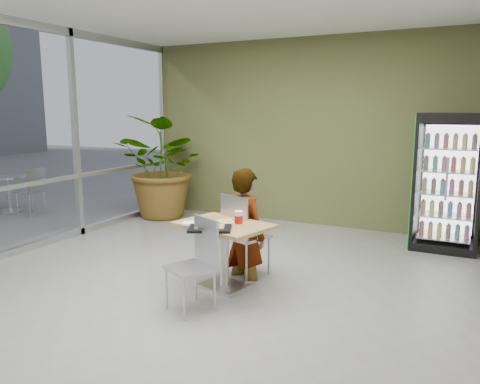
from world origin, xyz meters
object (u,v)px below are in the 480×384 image
chair_near (198,256)px  cafeteria_tray (210,229)px  beverage_fridge (447,182)px  dining_table (224,242)px  chair_far (241,229)px  soda_cup (239,219)px  seated_woman (245,235)px  potted_plant (165,167)px

chair_near → cafeteria_tray: bearing=120.7°
chair_near → beverage_fridge: size_ratio=0.48×
dining_table → chair_far: bearing=90.5°
soda_cup → cafeteria_tray: size_ratio=0.37×
soda_cup → chair_far: bearing=113.8°
chair_far → chair_near: (0.02, -1.00, -0.04)m
chair_far → seated_woman: seated_woman is taller
beverage_fridge → chair_far: bearing=-131.7°
chair_near → soda_cup: (0.18, 0.55, 0.29)m
chair_near → seated_woman: (0.01, 1.05, -0.03)m
chair_near → soda_cup: 0.65m
chair_far → soda_cup: 0.55m
chair_far → cafeteria_tray: size_ratio=2.25×
dining_table → chair_far: chair_far is taller
chair_near → potted_plant: size_ratio=0.49×
cafeteria_tray → potted_plant: size_ratio=0.23×
seated_woman → soda_cup: size_ratio=9.80×
chair_far → seated_woman: 0.10m
seated_woman → cafeteria_tray: seated_woman is taller
chair_far → beverage_fridge: size_ratio=0.52×
chair_near → seated_woman: seated_woman is taller
chair_far → soda_cup: size_ratio=6.07×
chair_near → beverage_fridge: bearing=84.3°
seated_woman → potted_plant: 3.49m
dining_table → chair_near: size_ratio=1.23×
chair_far → dining_table: bearing=111.1°
soda_cup → beverage_fridge: 3.38m
dining_table → soda_cup: bearing=-8.9°
cafeteria_tray → seated_woman: bearing=87.5°
seated_woman → beverage_fridge: size_ratio=0.83×
chair_far → beverage_fridge: beverage_fridge is taller
chair_far → cafeteria_tray: chair_far is taller
chair_far → cafeteria_tray: (0.00, -0.73, 0.18)m
cafeteria_tray → potted_plant: (-2.65, 2.96, 0.18)m
chair_far → potted_plant: (-2.65, 2.23, 0.36)m
dining_table → chair_near: chair_near is taller
dining_table → potted_plant: 3.77m
beverage_fridge → soda_cup: bearing=-124.0°
beverage_fridge → seated_woman: bearing=-131.8°
chair_far → beverage_fridge: (2.12, 2.33, 0.39)m
soda_cup → cafeteria_tray: 0.35m
chair_far → seated_woman: size_ratio=0.62×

